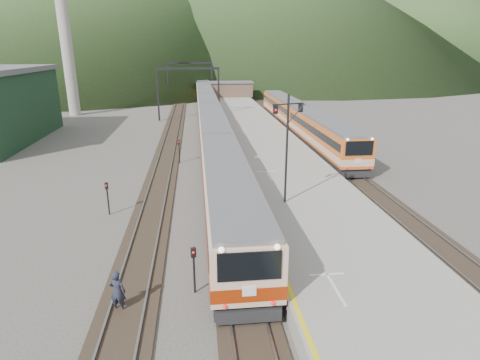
{
  "coord_description": "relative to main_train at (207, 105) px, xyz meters",
  "views": [
    {
      "loc": [
        -1.81,
        -8.05,
        10.64
      ],
      "look_at": [
        1.06,
        18.11,
        2.0
      ],
      "focal_mm": 30.0,
      "sensor_mm": 36.0,
      "label": 1
    }
  ],
  "objects": [
    {
      "name": "track_main",
      "position": [
        0.0,
        -16.69,
        -1.99
      ],
      "size": [
        2.6,
        200.0,
        0.23
      ],
      "color": "black",
      "rests_on": "ground"
    },
    {
      "name": "track_far",
      "position": [
        -5.0,
        -16.69,
        -1.99
      ],
      "size": [
        2.6,
        200.0,
        0.23
      ],
      "color": "black",
      "rests_on": "ground"
    },
    {
      "name": "track_second",
      "position": [
        11.5,
        -16.69,
        -1.99
      ],
      "size": [
        2.6,
        200.0,
        0.23
      ],
      "color": "black",
      "rests_on": "ground"
    },
    {
      "name": "platform",
      "position": [
        5.6,
        -18.69,
        -1.56
      ],
      "size": [
        8.0,
        100.0,
        1.0
      ],
      "primitive_type": "cube",
      "color": "gray",
      "rests_on": "ground"
    },
    {
      "name": "gantry_near",
      "position": [
        -2.85,
        -1.69,
        3.52
      ],
      "size": [
        9.55,
        0.25,
        8.0
      ],
      "color": "black",
      "rests_on": "ground"
    },
    {
      "name": "gantry_far",
      "position": [
        -2.85,
        23.31,
        3.52
      ],
      "size": [
        9.55,
        0.25,
        8.0
      ],
      "color": "black",
      "rests_on": "ground"
    },
    {
      "name": "smokestack",
      "position": [
        -22.0,
        5.31,
        12.94
      ],
      "size": [
        1.8,
        1.8,
        30.0
      ],
      "primitive_type": "cylinder",
      "color": "#9E998E",
      "rests_on": "ground"
    },
    {
      "name": "station_shed",
      "position": [
        5.6,
        21.31,
        0.51
      ],
      "size": [
        9.4,
        4.4,
        3.1
      ],
      "color": "brown",
      "rests_on": "platform"
    },
    {
      "name": "hill_a",
      "position": [
        -40.0,
        133.31,
        27.94
      ],
      "size": [
        180.0,
        180.0,
        60.0
      ],
      "primitive_type": "cone",
      "color": "#2A3F1C",
      "rests_on": "ground"
    },
    {
      "name": "hill_c",
      "position": [
        110.0,
        153.31,
        22.94
      ],
      "size": [
        160.0,
        160.0,
        50.0
      ],
      "primitive_type": "cone",
      "color": "#2A3F1C",
      "rests_on": "ground"
    },
    {
      "name": "main_train",
      "position": [
        0.0,
        0.0,
        0.0
      ],
      "size": [
        3.0,
        102.98,
        3.67
      ],
      "color": "#D9AB8C",
      "rests_on": "track_main"
    },
    {
      "name": "second_train",
      "position": [
        11.5,
        -14.28,
        -0.09
      ],
      "size": [
        2.86,
        38.99,
        3.49
      ],
      "color": "#CB5E20",
      "rests_on": "track_second"
    },
    {
      "name": "signal_mast",
      "position": [
        3.84,
        -40.45,
        3.22
      ],
      "size": [
        2.11,
        0.82,
        7.02
      ],
      "color": "black",
      "rests_on": "platform"
    },
    {
      "name": "short_signal_a",
      "position": [
        -2.14,
        -48.74,
        -0.6
      ],
      "size": [
        0.26,
        0.21,
        2.27
      ],
      "color": "black",
      "rests_on": "ground"
    },
    {
      "name": "short_signal_b",
      "position": [
        -3.56,
        -26.5,
        -0.6
      ],
      "size": [
        0.24,
        0.18,
        2.27
      ],
      "color": "black",
      "rests_on": "ground"
    },
    {
      "name": "short_signal_c",
      "position": [
        -7.84,
        -38.99,
        -0.6
      ],
      "size": [
        0.25,
        0.21,
        2.27
      ],
      "color": "black",
      "rests_on": "ground"
    },
    {
      "name": "worker",
      "position": [
        -5.34,
        -49.74,
        -1.12
      ],
      "size": [
        0.77,
        0.6,
        1.89
      ],
      "primitive_type": "imported",
      "rotation": [
        0.0,
        0.0,
        2.91
      ],
      "color": "#1F2230",
      "rests_on": "ground"
    }
  ]
}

